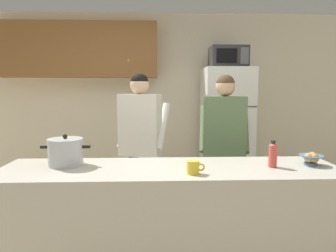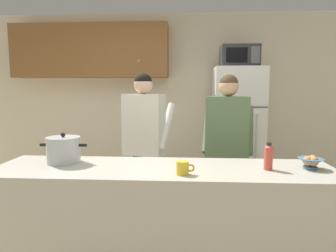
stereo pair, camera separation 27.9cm
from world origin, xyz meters
name	(u,v)px [view 1 (the left image)]	position (x,y,z in m)	size (l,w,h in m)	color
back_wall_unit	(145,92)	(-0.28, 2.25, 1.47)	(6.00, 0.48, 2.60)	beige
kitchen_island	(171,225)	(0.00, 0.00, 0.46)	(2.58, 0.68, 0.92)	#BCB7A8
refrigerator	(226,134)	(0.85, 1.85, 0.90)	(0.64, 0.68, 1.80)	white
microwave	(228,57)	(0.85, 1.83, 1.94)	(0.48, 0.37, 0.28)	#2D2D30
person_near_pot	(140,133)	(-0.28, 0.93, 1.05)	(0.60, 0.53, 1.68)	black
person_by_sink	(224,137)	(0.58, 0.76, 1.03)	(0.56, 0.48, 1.65)	#33384C
cooking_pot	(66,152)	(-0.81, 0.10, 1.03)	(0.38, 0.27, 0.25)	silver
coffee_mug	(193,167)	(0.15, -0.18, 0.97)	(0.13, 0.09, 0.10)	yellow
bread_bowl	(311,159)	(1.09, 0.02, 0.97)	(0.18, 0.18, 0.10)	#4C7299
bottle_near_edge	(273,154)	(0.77, -0.02, 1.02)	(0.06, 0.06, 0.21)	#D84C3F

